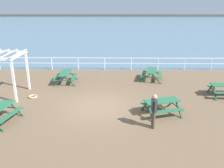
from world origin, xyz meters
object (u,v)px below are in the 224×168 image
at_px(picnic_table_near_left, 162,104).
at_px(visitor, 154,109).
at_px(picnic_table_mid_centre, 65,75).
at_px(picnic_table_near_right, 152,72).
at_px(lattice_pergola, 2,64).

bearing_deg(picnic_table_near_left, visitor, -130.76).
height_order(picnic_table_near_left, picnic_table_mid_centre, same).
distance_m(picnic_table_near_left, visitor, 1.62).
xyz_separation_m(picnic_table_near_left, picnic_table_near_right, (0.30, 5.77, 0.00)).
height_order(picnic_table_near_right, picnic_table_mid_centre, same).
distance_m(picnic_table_near_right, picnic_table_mid_centre, 6.38).
xyz_separation_m(picnic_table_mid_centre, lattice_pergola, (-3.27, -2.49, 1.41)).
xyz_separation_m(picnic_table_near_left, picnic_table_mid_centre, (-6.04, 5.01, 0.00)).
relative_size(picnic_table_near_left, picnic_table_near_right, 1.05).
distance_m(visitor, lattice_pergola, 9.58).
bearing_deg(picnic_table_near_right, visitor, -176.22).
height_order(picnic_table_near_right, lattice_pergola, lattice_pergola).
bearing_deg(picnic_table_near_left, picnic_table_near_right, 70.33).
bearing_deg(visitor, picnic_table_near_right, -98.61).
bearing_deg(picnic_table_near_right, picnic_table_mid_centre, 108.06).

